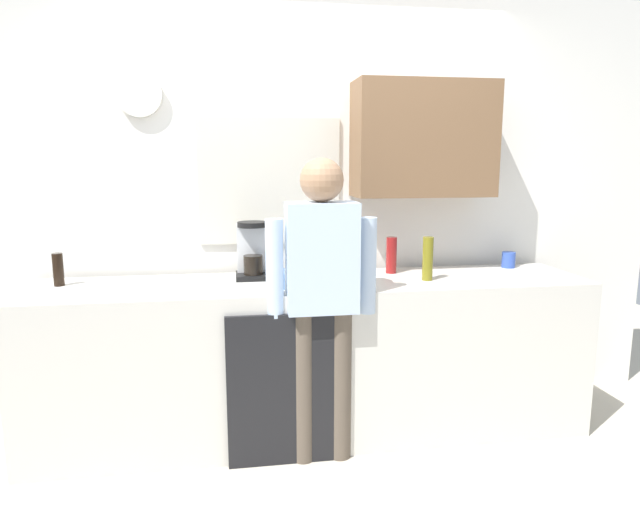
{
  "coord_description": "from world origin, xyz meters",
  "views": [
    {
      "loc": [
        -0.44,
        -2.71,
        1.59
      ],
      "look_at": [
        0.03,
        0.25,
        1.06
      ],
      "focal_mm": 30.85,
      "sensor_mm": 36.0,
      "label": 1
    }
  ],
  "objects_px": {
    "bottle_olive_oil": "(428,259)",
    "mixing_bowl": "(293,279)",
    "coffee_maker": "(253,253)",
    "bottle_red_vinegar": "(391,255)",
    "bottle_dark_sauce": "(58,270)",
    "person_at_sink": "(322,287)",
    "cup_blue_mug": "(508,260)"
  },
  "relations": [
    {
      "from": "bottle_olive_oil",
      "to": "mixing_bowl",
      "type": "height_order",
      "value": "bottle_olive_oil"
    },
    {
      "from": "coffee_maker",
      "to": "bottle_olive_oil",
      "type": "distance_m",
      "value": 1.01
    },
    {
      "from": "bottle_red_vinegar",
      "to": "mixing_bowl",
      "type": "relative_size",
      "value": 1.0
    },
    {
      "from": "bottle_dark_sauce",
      "to": "coffee_maker",
      "type": "bearing_deg",
      "value": 3.03
    },
    {
      "from": "bottle_dark_sauce",
      "to": "person_at_sink",
      "type": "height_order",
      "value": "person_at_sink"
    },
    {
      "from": "mixing_bowl",
      "to": "person_at_sink",
      "type": "height_order",
      "value": "person_at_sink"
    },
    {
      "from": "coffee_maker",
      "to": "mixing_bowl",
      "type": "height_order",
      "value": "coffee_maker"
    },
    {
      "from": "bottle_olive_oil",
      "to": "cup_blue_mug",
      "type": "distance_m",
      "value": 0.7
    },
    {
      "from": "bottle_red_vinegar",
      "to": "cup_blue_mug",
      "type": "relative_size",
      "value": 2.2
    },
    {
      "from": "coffee_maker",
      "to": "bottle_olive_oil",
      "type": "bearing_deg",
      "value": -13.43
    },
    {
      "from": "bottle_red_vinegar",
      "to": "person_at_sink",
      "type": "height_order",
      "value": "person_at_sink"
    },
    {
      "from": "cup_blue_mug",
      "to": "person_at_sink",
      "type": "bearing_deg",
      "value": -158.44
    },
    {
      "from": "bottle_dark_sauce",
      "to": "cup_blue_mug",
      "type": "height_order",
      "value": "bottle_dark_sauce"
    },
    {
      "from": "coffee_maker",
      "to": "bottle_red_vinegar",
      "type": "xyz_separation_m",
      "value": [
        0.83,
        -0.01,
        -0.04
      ]
    },
    {
      "from": "bottle_olive_oil",
      "to": "bottle_dark_sauce",
      "type": "distance_m",
      "value": 2.05
    },
    {
      "from": "cup_blue_mug",
      "to": "mixing_bowl",
      "type": "height_order",
      "value": "cup_blue_mug"
    },
    {
      "from": "coffee_maker",
      "to": "person_at_sink",
      "type": "height_order",
      "value": "person_at_sink"
    },
    {
      "from": "coffee_maker",
      "to": "person_at_sink",
      "type": "relative_size",
      "value": 0.21
    },
    {
      "from": "coffee_maker",
      "to": "cup_blue_mug",
      "type": "xyz_separation_m",
      "value": [
        1.62,
        0.04,
        -0.1
      ]
    },
    {
      "from": "person_at_sink",
      "to": "coffee_maker",
      "type": "bearing_deg",
      "value": 122.84
    },
    {
      "from": "mixing_bowl",
      "to": "person_at_sink",
      "type": "xyz_separation_m",
      "value": [
        0.12,
        -0.21,
        -0.0
      ]
    },
    {
      "from": "coffee_maker",
      "to": "bottle_red_vinegar",
      "type": "height_order",
      "value": "coffee_maker"
    },
    {
      "from": "coffee_maker",
      "to": "cup_blue_mug",
      "type": "bearing_deg",
      "value": 1.58
    },
    {
      "from": "bottle_red_vinegar",
      "to": "mixing_bowl",
      "type": "distance_m",
      "value": 0.68
    },
    {
      "from": "coffee_maker",
      "to": "bottle_dark_sauce",
      "type": "height_order",
      "value": "coffee_maker"
    },
    {
      "from": "coffee_maker",
      "to": "person_at_sink",
      "type": "distance_m",
      "value": 0.58
    },
    {
      "from": "cup_blue_mug",
      "to": "person_at_sink",
      "type": "relative_size",
      "value": 0.06
    },
    {
      "from": "coffee_maker",
      "to": "mixing_bowl",
      "type": "xyz_separation_m",
      "value": [
        0.21,
        -0.26,
        -0.11
      ]
    },
    {
      "from": "bottle_red_vinegar",
      "to": "bottle_dark_sauce",
      "type": "xyz_separation_m",
      "value": [
        -1.89,
        -0.05,
        -0.02
      ]
    },
    {
      "from": "coffee_maker",
      "to": "cup_blue_mug",
      "type": "distance_m",
      "value": 1.63
    },
    {
      "from": "coffee_maker",
      "to": "bottle_red_vinegar",
      "type": "distance_m",
      "value": 0.84
    },
    {
      "from": "coffee_maker",
      "to": "bottle_dark_sauce",
      "type": "xyz_separation_m",
      "value": [
        -1.06,
        -0.06,
        -0.06
      ]
    }
  ]
}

